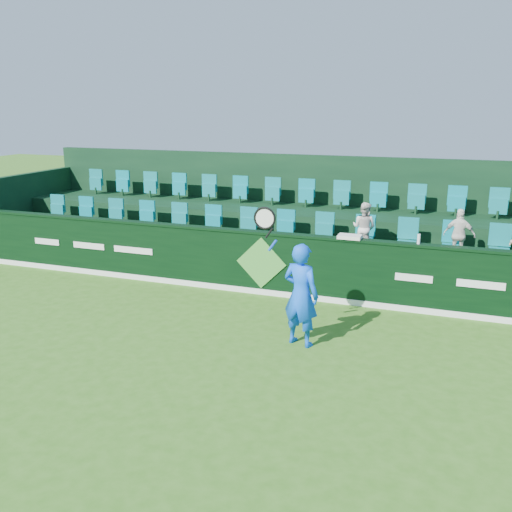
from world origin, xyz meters
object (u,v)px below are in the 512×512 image
at_px(towel, 350,237).
at_px(drinks_bottle, 419,239).
at_px(tennis_player, 300,294).
at_px(spectator_left, 364,228).
at_px(spectator_middle, 459,235).

xyz_separation_m(towel, drinks_bottle, (1.32, 0.00, 0.06)).
distance_m(tennis_player, drinks_bottle, 2.89).
bearing_deg(towel, spectator_left, 85.36).
xyz_separation_m(spectator_left, towel, (-0.09, -1.12, 0.03)).
height_order(tennis_player, drinks_bottle, tennis_player).
distance_m(spectator_left, towel, 1.12).
relative_size(spectator_left, drinks_bottle, 5.76).
relative_size(towel, drinks_bottle, 2.39).
bearing_deg(spectator_left, tennis_player, 98.42).
height_order(spectator_left, drinks_bottle, spectator_left).
height_order(towel, drinks_bottle, drinks_bottle).
relative_size(spectator_left, spectator_middle, 1.02).
bearing_deg(drinks_bottle, spectator_middle, 57.46).
bearing_deg(spectator_middle, spectator_left, 8.49).
bearing_deg(towel, tennis_player, -98.54).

